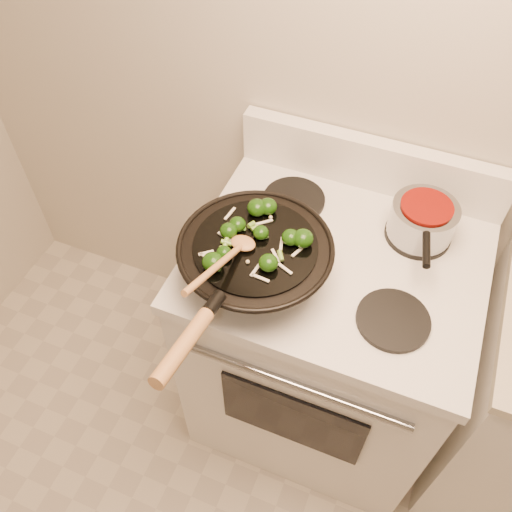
% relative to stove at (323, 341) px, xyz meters
% --- Properties ---
extents(stove, '(0.78, 0.67, 1.08)m').
position_rel_stove_xyz_m(stove, '(0.00, 0.00, 0.00)').
color(stove, white).
rests_on(stove, ground).
extents(wok, '(0.38, 0.64, 0.22)m').
position_rel_stove_xyz_m(wok, '(-0.18, -0.16, 0.53)').
color(wok, black).
rests_on(wok, stove).
extents(stirfry, '(0.24, 0.26, 0.04)m').
position_rel_stove_xyz_m(stirfry, '(-0.18, -0.14, 0.60)').
color(stirfry, '#133708').
rests_on(stirfry, wok).
extents(wooden_spoon, '(0.07, 0.28, 0.12)m').
position_rel_stove_xyz_m(wooden_spoon, '(-0.21, -0.24, 0.62)').
color(wooden_spoon, '#AB7443').
rests_on(wooden_spoon, wok).
extents(saucepan, '(0.18, 0.28, 0.10)m').
position_rel_stove_xyz_m(saucepan, '(0.18, 0.15, 0.51)').
color(saucepan, gray).
rests_on(saucepan, stove).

